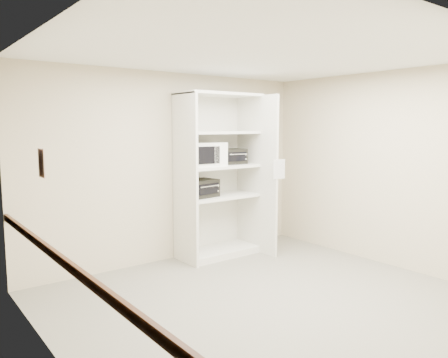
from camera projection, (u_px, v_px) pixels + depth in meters
floor at (265, 300)px, 4.91m from camera, size 4.50×4.00×0.01m
ceiling at (268, 54)px, 4.58m from camera, size 4.50×4.00×0.01m
wall_back at (172, 167)px, 6.32m from camera, size 4.50×0.02×2.70m
wall_left at (54, 203)px, 3.38m from camera, size 0.02×4.00×2.70m
wall_right at (385, 169)px, 6.11m from camera, size 0.02×4.00×2.70m
shelving_unit at (221, 181)px, 6.51m from camera, size 1.24×0.92×2.42m
microwave at (203, 154)px, 6.28m from camera, size 0.61×0.48×0.34m
toaster_oven_upper at (232, 156)px, 6.63m from camera, size 0.42×0.33×0.23m
toaster_oven_lower at (200, 188)px, 6.32m from camera, size 0.50×0.41×0.26m
paper_sign at (279, 169)px, 6.35m from camera, size 0.22×0.01×0.28m
chair_rail at (60, 259)px, 3.45m from camera, size 0.04×3.98×0.08m
wall_poster at (42, 163)px, 3.63m from camera, size 0.01×0.17×0.24m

